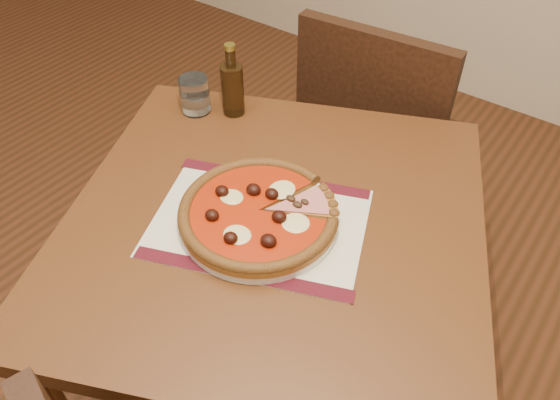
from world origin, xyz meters
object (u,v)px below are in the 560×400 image
at_px(chair_far, 377,137).
at_px(pizza, 258,211).
at_px(table, 274,251).
at_px(water_glass, 195,95).
at_px(plate, 259,219).
at_px(bottle, 232,87).

bearing_deg(chair_far, pizza, 92.04).
distance_m(table, water_glass, 0.43).
xyz_separation_m(plate, pizza, (-0.00, -0.00, 0.02)).
height_order(chair_far, plate, chair_far).
height_order(chair_far, pizza, chair_far).
xyz_separation_m(water_glass, bottle, (0.08, 0.05, 0.03)).
relative_size(chair_far, bottle, 5.04).
xyz_separation_m(table, bottle, (-0.29, 0.23, 0.17)).
height_order(table, plate, plate).
bearing_deg(bottle, pizza, -42.85).
relative_size(water_glass, bottle, 0.48).
bearing_deg(plate, table, 65.18).
xyz_separation_m(plate, water_glass, (-0.35, 0.21, 0.03)).
xyz_separation_m(table, chair_far, (-0.09, 0.64, -0.14)).
relative_size(chair_far, water_glass, 10.40).
bearing_deg(plate, water_glass, 149.60).
bearing_deg(bottle, chair_far, 64.48).
bearing_deg(water_glass, chair_far, 59.11).
height_order(table, pizza, pizza).
bearing_deg(plate, pizza, -132.72).
relative_size(table, pizza, 3.47).
height_order(plate, pizza, pizza).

